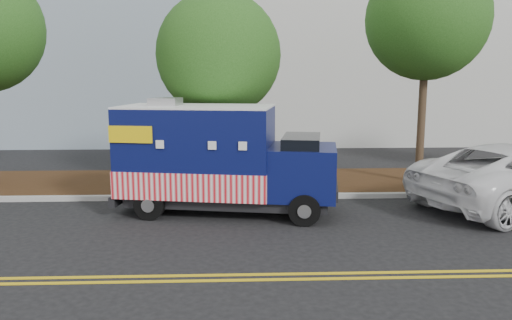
{
  "coord_description": "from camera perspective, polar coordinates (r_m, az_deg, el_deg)",
  "views": [
    {
      "loc": [
        1.59,
        -13.33,
        3.7
      ],
      "look_at": [
        2.14,
        0.6,
        1.34
      ],
      "focal_mm": 35.0,
      "sensor_mm": 36.0,
      "label": 1
    }
  ],
  "objects": [
    {
      "name": "ground",
      "position": [
        13.93,
        -8.8,
        -5.91
      ],
      "size": [
        120.0,
        120.0,
        0.0
      ],
      "primitive_type": "plane",
      "color": "black",
      "rests_on": "ground"
    },
    {
      "name": "tree_c",
      "position": [
        17.53,
        18.96,
        14.95
      ],
      "size": [
        3.93,
        3.93,
        7.46
      ],
      "color": "#38281C",
      "rests_on": "ground"
    },
    {
      "name": "sign_post",
      "position": [
        15.5,
        -12.59,
        0.1
      ],
      "size": [
        0.06,
        0.06,
        2.4
      ],
      "primitive_type": "cube",
      "color": "#473828",
      "rests_on": "ground"
    },
    {
      "name": "tree_b",
      "position": [
        16.05,
        -4.29,
        11.88
      ],
      "size": [
        3.93,
        3.93,
        6.31
      ],
      "color": "#38281C",
      "rests_on": "ground"
    },
    {
      "name": "curb",
      "position": [
        15.25,
        -8.22,
        -4.23
      ],
      "size": [
        120.0,
        0.18,
        0.15
      ],
      "primitive_type": "cube",
      "color": "#9E9E99",
      "rests_on": "ground"
    },
    {
      "name": "centerline_near",
      "position": [
        9.75,
        -11.78,
        -12.87
      ],
      "size": [
        120.0,
        0.1,
        0.01
      ],
      "primitive_type": "cube",
      "color": "gold",
      "rests_on": "ground"
    },
    {
      "name": "centerline_far",
      "position": [
        9.52,
        -12.03,
        -13.44
      ],
      "size": [
        120.0,
        0.1,
        0.01
      ],
      "primitive_type": "cube",
      "color": "gold",
      "rests_on": "ground"
    },
    {
      "name": "food_truck",
      "position": [
        13.55,
        -4.55,
        -0.15
      ],
      "size": [
        6.18,
        3.16,
        3.11
      ],
      "rotation": [
        0.0,
        0.0,
        -0.18
      ],
      "color": "black",
      "rests_on": "ground"
    },
    {
      "name": "mulch_strip",
      "position": [
        17.29,
        -7.51,
        -2.57
      ],
      "size": [
        120.0,
        4.0,
        0.15
      ],
      "primitive_type": "cube",
      "color": "black",
      "rests_on": "ground"
    }
  ]
}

